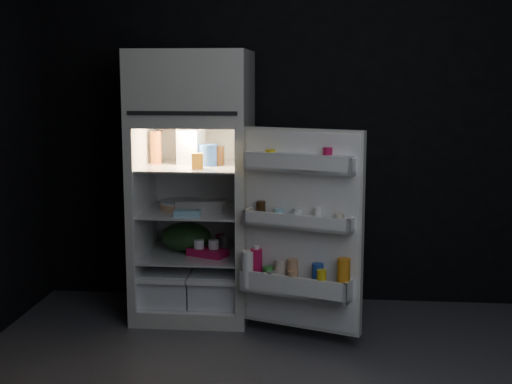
# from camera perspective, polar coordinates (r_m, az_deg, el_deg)

# --- Properties ---
(wall_back) EXTENTS (4.00, 0.00, 2.70)m
(wall_back) POSITION_cam_1_polar(r_m,az_deg,el_deg) (5.07, 5.13, 6.25)
(wall_back) COLOR black
(wall_back) RESTS_ON ground
(wall_front) EXTENTS (4.00, 0.00, 2.70)m
(wall_front) POSITION_cam_1_polar(r_m,az_deg,el_deg) (1.68, 4.33, 0.03)
(wall_front) COLOR black
(wall_front) RESTS_ON ground
(refrigerator) EXTENTS (0.76, 0.71, 1.78)m
(refrigerator) POSITION_cam_1_polar(r_m,az_deg,el_deg) (4.81, -4.98, 1.35)
(refrigerator) COLOR silver
(refrigerator) RESTS_ON ground
(fridge_door) EXTENTS (0.74, 0.43, 1.22)m
(fridge_door) POSITION_cam_1_polar(r_m,az_deg,el_deg) (4.28, 3.50, -3.35)
(fridge_door) COLOR silver
(fridge_door) RESTS_ON ground
(milk_jug) EXTENTS (0.18, 0.18, 0.24)m
(milk_jug) POSITION_cam_1_polar(r_m,az_deg,el_deg) (4.81, -5.23, 3.64)
(milk_jug) COLOR white
(milk_jug) RESTS_ON refrigerator
(mayo_jar) EXTENTS (0.13, 0.13, 0.14)m
(mayo_jar) POSITION_cam_1_polar(r_m,az_deg,el_deg) (4.74, -3.81, 2.97)
(mayo_jar) COLOR #1D43A0
(mayo_jar) RESTS_ON refrigerator
(jam_jar) EXTENTS (0.11, 0.11, 0.13)m
(jam_jar) POSITION_cam_1_polar(r_m,az_deg,el_deg) (4.75, -3.10, 2.93)
(jam_jar) COLOR #331E0E
(jam_jar) RESTS_ON refrigerator
(amber_bottle) EXTENTS (0.10, 0.10, 0.22)m
(amber_bottle) POSITION_cam_1_polar(r_m,az_deg,el_deg) (4.87, -8.01, 3.54)
(amber_bottle) COLOR orange
(amber_bottle) RESTS_ON refrigerator
(small_carton) EXTENTS (0.08, 0.07, 0.10)m
(small_carton) POSITION_cam_1_polar(r_m,az_deg,el_deg) (4.59, -4.72, 2.50)
(small_carton) COLOR orange
(small_carton) RESTS_ON refrigerator
(egg_carton) EXTENTS (0.33, 0.16, 0.07)m
(egg_carton) POSITION_cam_1_polar(r_m,az_deg,el_deg) (4.76, -4.59, -1.10)
(egg_carton) COLOR gray
(egg_carton) RESTS_ON refrigerator
(pie) EXTENTS (0.37, 0.37, 0.04)m
(pie) POSITION_cam_1_polar(r_m,az_deg,el_deg) (4.86, -5.85, -1.06)
(pie) COLOR tan
(pie) RESTS_ON refrigerator
(flat_package) EXTENTS (0.17, 0.09, 0.04)m
(flat_package) POSITION_cam_1_polar(r_m,az_deg,el_deg) (4.58, -5.52, -1.70)
(flat_package) COLOR #8ABFD5
(flat_package) RESTS_ON refrigerator
(wrapped_pkg) EXTENTS (0.13, 0.12, 0.05)m
(wrapped_pkg) POSITION_cam_1_polar(r_m,az_deg,el_deg) (4.90, -3.14, -0.89)
(wrapped_pkg) COLOR beige
(wrapped_pkg) RESTS_ON refrigerator
(produce_bag) EXTENTS (0.36, 0.31, 0.20)m
(produce_bag) POSITION_cam_1_polar(r_m,az_deg,el_deg) (4.91, -5.58, -3.60)
(produce_bag) COLOR #193815
(produce_bag) RESTS_ON refrigerator
(yogurt_tray) EXTENTS (0.29, 0.23, 0.05)m
(yogurt_tray) POSITION_cam_1_polar(r_m,az_deg,el_deg) (4.79, -3.88, -4.83)
(yogurt_tray) COLOR #BE1043
(yogurt_tray) RESTS_ON refrigerator
(small_can_red) EXTENTS (0.07, 0.07, 0.09)m
(small_can_red) POSITION_cam_1_polar(r_m,az_deg,el_deg) (5.02, -2.86, -3.89)
(small_can_red) COLOR #BE1043
(small_can_red) RESTS_ON refrigerator
(small_can_silver) EXTENTS (0.08, 0.08, 0.09)m
(small_can_silver) POSITION_cam_1_polar(r_m,az_deg,el_deg) (4.96, -2.59, -4.08)
(small_can_silver) COLOR silver
(small_can_silver) RESTS_ON refrigerator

